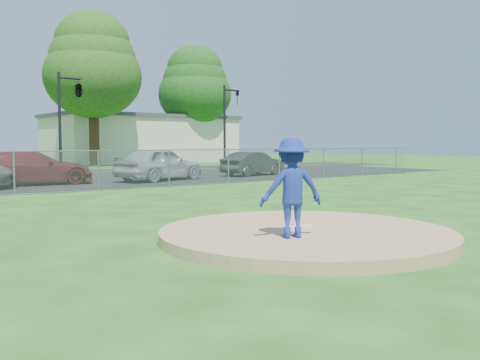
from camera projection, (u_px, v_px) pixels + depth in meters
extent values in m
plane|color=#1B5412|center=(94.00, 197.00, 17.77)|extent=(120.00, 120.00, 0.00)
cylinder|color=tan|center=(306.00, 235.00, 9.84)|extent=(5.40, 5.40, 0.20)
cube|color=white|center=(298.00, 227.00, 9.99)|extent=(0.60, 0.15, 0.04)
cube|color=gray|center=(72.00, 172.00, 19.31)|extent=(40.00, 0.06, 1.50)
cube|color=black|center=(35.00, 184.00, 22.93)|extent=(50.00, 8.00, 0.01)
cube|color=beige|center=(141.00, 140.00, 49.52)|extent=(16.00, 9.00, 4.00)
cube|color=#3F3F42|center=(141.00, 117.00, 49.37)|extent=(16.40, 9.40, 0.30)
cylinder|color=#351F13|center=(94.00, 136.00, 40.50)|extent=(0.76, 0.76, 4.55)
ellipsoid|color=#1D4B14|center=(93.00, 77.00, 40.19)|extent=(7.28, 7.28, 6.19)
ellipsoid|color=#1D4B14|center=(93.00, 60.00, 40.10)|extent=(6.41, 6.41, 5.45)
ellipsoid|color=#1D4B14|center=(92.00, 43.00, 40.01)|extent=(5.53, 5.53, 4.70)
cylinder|color=#361E13|center=(195.00, 139.00, 49.56)|extent=(0.74, 0.74, 4.20)
ellipsoid|color=#124512|center=(195.00, 95.00, 49.27)|extent=(6.72, 6.72, 5.71)
ellipsoid|color=#124512|center=(195.00, 82.00, 49.19)|extent=(5.91, 5.91, 5.03)
ellipsoid|color=#124512|center=(195.00, 69.00, 49.11)|extent=(5.11, 5.11, 4.34)
cylinder|color=black|center=(60.00, 124.00, 28.91)|extent=(0.16, 0.16, 5.60)
cylinder|color=black|center=(70.00, 78.00, 29.10)|extent=(1.20, 0.12, 0.12)
imported|color=black|center=(79.00, 88.00, 29.42)|extent=(0.53, 2.48, 1.00)
cylinder|color=black|center=(225.00, 128.00, 35.57)|extent=(0.16, 0.16, 5.60)
cylinder|color=black|center=(232.00, 90.00, 35.76)|extent=(1.20, 0.12, 0.12)
imported|color=black|center=(237.00, 98.00, 36.09)|extent=(0.16, 0.20, 1.00)
imported|color=navy|center=(291.00, 188.00, 8.94)|extent=(1.24, 0.98, 1.67)
imported|color=maroon|center=(33.00, 168.00, 22.58)|extent=(5.12, 2.45, 1.44)
imported|color=#B0B3B5|center=(160.00, 164.00, 25.21)|extent=(4.99, 3.21, 1.58)
imported|color=black|center=(253.00, 164.00, 29.14)|extent=(4.11, 2.08, 1.29)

